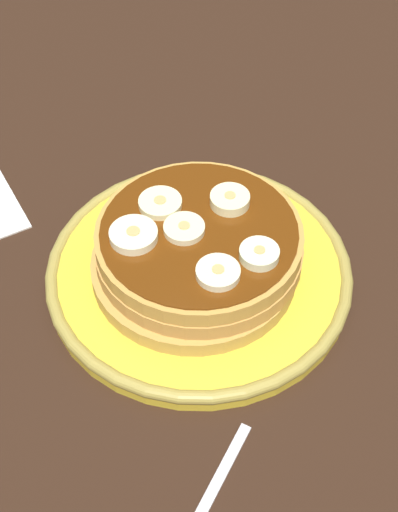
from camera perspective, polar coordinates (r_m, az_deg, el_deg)
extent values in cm
cube|color=black|center=(56.01, 0.00, -2.83)|extent=(140.00, 140.00, 3.00)
cylinder|color=yellow|center=(54.31, 0.00, -1.38)|extent=(22.78, 22.78, 1.40)
torus|color=#A49342|center=(53.94, 0.00, -1.04)|extent=(23.08, 23.08, 0.98)
cylinder|color=#BB9344|center=(52.81, 0.00, -1.02)|extent=(15.24, 15.24, 1.32)
cylinder|color=#C58D45|center=(52.45, 0.36, 0.69)|extent=(15.17, 15.17, 1.32)
cylinder|color=gold|center=(51.04, -0.26, 1.15)|extent=(14.96, 14.96, 1.32)
cylinder|color=#592B0A|center=(50.78, 0.00, 2.06)|extent=(14.19, 14.19, 0.16)
cylinder|color=beige|center=(50.52, -1.19, 2.15)|extent=(2.95, 2.95, 0.68)
cylinder|color=tan|center=(50.25, -1.20, 2.45)|extent=(0.83, 0.83, 0.08)
cylinder|color=#F9F4B4|center=(52.39, -3.08, 4.20)|extent=(3.19, 3.19, 0.68)
cylinder|color=tan|center=(52.13, -3.09, 4.50)|extent=(0.89, 0.89, 0.08)
cylinder|color=#ECF3C1|center=(48.92, 4.81, 0.11)|extent=(2.76, 2.76, 0.88)
cylinder|color=tan|center=(48.56, 4.85, 0.49)|extent=(0.77, 0.77, 0.08)
cylinder|color=#F8F3B3|center=(52.41, 2.43, 4.47)|extent=(2.93, 2.93, 0.97)
cylinder|color=tan|center=(52.05, 2.44, 4.88)|extent=(0.82, 0.82, 0.08)
cylinder|color=#FAF4C3|center=(50.17, -5.23, 1.63)|extent=(3.42, 3.42, 0.85)
cylinder|color=tan|center=(49.83, -5.26, 1.99)|extent=(0.96, 0.96, 0.08)
cylinder|color=#F2EDBD|center=(47.78, 1.52, -1.38)|extent=(3.02, 3.02, 0.73)
cylinder|color=tan|center=(47.46, 1.53, -1.06)|extent=(0.84, 0.84, 0.08)
cube|color=silver|center=(45.81, 1.19, -17.98)|extent=(9.41, 2.87, 0.50)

